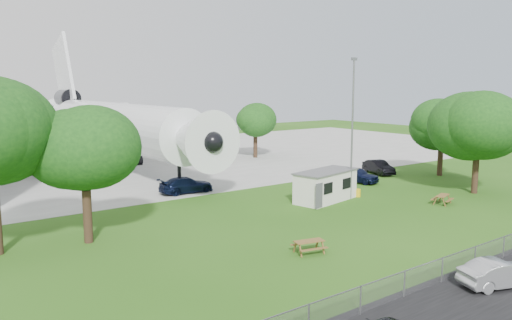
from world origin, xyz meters
TOP-DOWN VIEW (x-y plane):
  - ground at (0.00, 0.00)m, footprint 160.00×160.00m
  - concrete_apron at (0.00, 38.00)m, footprint 120.00×46.00m
  - airliner at (-2.00, 35.86)m, footprint 46.36×47.73m
  - site_cabin at (5.94, 6.96)m, footprint 6.96×3.89m
  - picnic_west at (-4.38, -2.26)m, footprint 2.10×1.88m
  - picnic_east at (12.95, 0.31)m, footprint 2.16×1.96m
  - fence at (0.00, -9.50)m, footprint 58.00×0.04m
  - lamp_mast at (8.20, 6.20)m, footprint 0.16×0.16m
  - tree_west_small at (-14.19, 7.50)m, footprint 6.55×6.55m
  - tree_east_front at (19.09, 1.06)m, footprint 7.58×7.58m
  - tree_east_back at (24.57, 8.30)m, footprint 6.73×6.73m
  - tree_far_apron at (16.37, 31.36)m, footprint 5.48×5.48m
  - car_centre_sedan at (-0.22, -11.51)m, footprint 4.35×2.73m
  - car_ne_hatch at (14.25, 11.02)m, footprint 2.77×4.88m
  - car_ne_sedan at (19.89, 12.90)m, footprint 2.97×4.87m
  - car_apron_van at (-2.21, 16.80)m, footprint 5.15×2.27m

SIDE VIEW (x-z plane):
  - ground at x=0.00m, z-range 0.00..0.00m
  - picnic_west at x=-4.38m, z-range -0.38..0.38m
  - picnic_east at x=12.95m, z-range -0.38..0.38m
  - fence at x=0.00m, z-range -0.65..0.65m
  - concrete_apron at x=0.00m, z-range 0.00..0.03m
  - car_centre_sedan at x=-0.22m, z-range 0.00..1.35m
  - car_apron_van at x=-2.21m, z-range 0.00..1.47m
  - car_ne_sedan at x=19.89m, z-range 0.00..1.52m
  - car_ne_hatch at x=14.25m, z-range 0.00..1.57m
  - site_cabin at x=5.94m, z-range 0.00..2.62m
  - tree_far_apron at x=16.37m, z-range 1.20..9.13m
  - airliner at x=-2.00m, z-range -3.57..14.11m
  - tree_east_back at x=24.57m, z-range 1.03..9.85m
  - tree_west_small at x=-14.19m, z-range 1.23..10.26m
  - lamp_mast at x=8.20m, z-range 0.00..12.00m
  - tree_east_front at x=19.09m, z-range 1.12..10.97m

